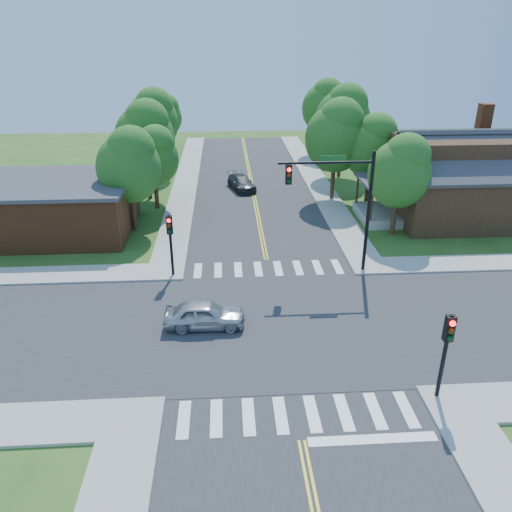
{
  "coord_description": "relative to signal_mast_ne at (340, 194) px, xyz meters",
  "views": [
    {
      "loc": [
        -2.44,
        -20.55,
        13.24
      ],
      "look_at": [
        -0.91,
        3.38,
        2.2
      ],
      "focal_mm": 35.0,
      "sensor_mm": 36.0,
      "label": 1
    }
  ],
  "objects": [
    {
      "name": "signal_pole_nw",
      "position": [
        -9.51,
        -0.01,
        -2.19
      ],
      "size": [
        0.34,
        0.42,
        3.8
      ],
      "color": "black",
      "rests_on": "ground"
    },
    {
      "name": "tree_w_a",
      "position": [
        -12.77,
        7.51,
        0.01
      ],
      "size": [
        4.37,
        4.15,
        7.42
      ],
      "color": "#382314",
      "rests_on": "ground"
    },
    {
      "name": "tree_w_b",
      "position": [
        -12.65,
        14.79,
        0.54
      ],
      "size": [
        4.84,
        4.6,
        8.22
      ],
      "color": "#382314",
      "rests_on": "ground"
    },
    {
      "name": "house_ne",
      "position": [
        11.19,
        8.65,
        -1.52
      ],
      "size": [
        13.05,
        8.8,
        7.11
      ],
      "color": "#372013",
      "rests_on": "ground"
    },
    {
      "name": "tree_w_d",
      "position": [
        -12.86,
        31.52,
        -0.54
      ],
      "size": [
        3.88,
        3.68,
        6.59
      ],
      "color": "#382314",
      "rests_on": "ground"
    },
    {
      "name": "car_dgrey",
      "position": [
        -4.91,
        16.8,
        -4.24
      ],
      "size": [
        3.93,
        5.1,
        1.22
      ],
      "primitive_type": "imported",
      "rotation": [
        0.0,
        0.0,
        0.28
      ],
      "color": "#2B2D30",
      "rests_on": "ground"
    },
    {
      "name": "centerline",
      "position": [
        -3.91,
        -5.59,
        -4.8
      ],
      "size": [
        0.3,
        90.0,
        0.01
      ],
      "color": "yellow",
      "rests_on": "ground"
    },
    {
      "name": "sidewalk_ne",
      "position": [
        11.9,
        10.23,
        -4.78
      ],
      "size": [
        40.0,
        40.0,
        0.14
      ],
      "color": "#9E9B93",
      "rests_on": "ground"
    },
    {
      "name": "road_ew",
      "position": [
        -3.91,
        -5.59,
        -4.83
      ],
      "size": [
        90.0,
        10.0,
        0.04
      ],
      "primitive_type": "cube",
      "color": "#2D2D30",
      "rests_on": "ground"
    },
    {
      "name": "tree_e_c",
      "position": [
        4.81,
        20.65,
        0.87
      ],
      "size": [
        5.13,
        4.88,
        8.72
      ],
      "color": "#382314",
      "rests_on": "ground"
    },
    {
      "name": "intersection_patch",
      "position": [
        -3.91,
        -5.59,
        -4.85
      ],
      "size": [
        10.2,
        10.2,
        0.06
      ],
      "primitive_type": "cube",
      "color": "#2D2D30",
      "rests_on": "ground"
    },
    {
      "name": "sidewalk_nw",
      "position": [
        -19.73,
        10.23,
        -4.78
      ],
      "size": [
        40.0,
        40.0,
        0.14
      ],
      "color": "#9E9B93",
      "rests_on": "ground"
    },
    {
      "name": "signal_mast_ne",
      "position": [
        0.0,
        0.0,
        0.0
      ],
      "size": [
        5.3,
        0.42,
        7.2
      ],
      "color": "black",
      "rests_on": "ground"
    },
    {
      "name": "car_silver",
      "position": [
        -7.51,
        -5.49,
        -4.19
      ],
      "size": [
        1.75,
        3.96,
        1.32
      ],
      "primitive_type": "imported",
      "rotation": [
        0.0,
        0.0,
        1.55
      ],
      "color": "silver",
      "rests_on": "ground"
    },
    {
      "name": "signal_pole_se",
      "position": [
        1.69,
        -11.21,
        -2.19
      ],
      "size": [
        0.34,
        0.42,
        3.8
      ],
      "color": "black",
      "rests_on": "ground"
    },
    {
      "name": "stop_bar",
      "position": [
        -1.41,
        -13.19,
        -4.85
      ],
      "size": [
        4.6,
        0.45,
        0.09
      ],
      "primitive_type": "cube",
      "color": "white",
      "rests_on": "ground"
    },
    {
      "name": "tree_e_d",
      "position": [
        4.82,
        29.79,
        0.62
      ],
      "size": [
        4.91,
        4.66,
        8.35
      ],
      "color": "#382314",
      "rests_on": "ground"
    },
    {
      "name": "tree_bldg",
      "position": [
        -11.75,
        12.23,
        -0.5
      ],
      "size": [
        3.91,
        3.71,
        6.64
      ],
      "color": "#382314",
      "rests_on": "ground"
    },
    {
      "name": "road_ns",
      "position": [
        -3.91,
        -5.59,
        -4.83
      ],
      "size": [
        10.0,
        90.0,
        0.04
      ],
      "primitive_type": "cube",
      "color": "#2D2D30",
      "rests_on": "ground"
    },
    {
      "name": "building_nw",
      "position": [
        -18.11,
        7.61,
        -2.97
      ],
      "size": [
        10.4,
        8.4,
        3.73
      ],
      "color": "brown",
      "rests_on": "ground"
    },
    {
      "name": "tree_e_b",
      "position": [
        5.35,
        12.6,
        -0.06
      ],
      "size": [
        4.3,
        4.08,
        7.31
      ],
      "color": "#382314",
      "rests_on": "ground"
    },
    {
      "name": "ground",
      "position": [
        -3.91,
        -5.59,
        -4.85
      ],
      "size": [
        100.0,
        100.0,
        0.0
      ],
      "primitive_type": "plane",
      "color": "#2E541A",
      "rests_on": "ground"
    },
    {
      "name": "crosswalk_south",
      "position": [
        -3.91,
        -11.79,
        -4.8
      ],
      "size": [
        8.85,
        2.0,
        0.01
      ],
      "color": "white",
      "rests_on": "ground"
    },
    {
      "name": "tree_house",
      "position": [
        2.65,
        13.52,
        0.62
      ],
      "size": [
        4.91,
        4.67,
        8.35
      ],
      "color": "#382314",
      "rests_on": "ground"
    },
    {
      "name": "tree_w_c",
      "position": [
        -13.0,
        22.5,
        0.58
      ],
      "size": [
        4.88,
        4.63,
        8.29
      ],
      "color": "#382314",
      "rests_on": "ground"
    },
    {
      "name": "tree_e_a",
      "position": [
        5.3,
        5.51,
        -0.2
      ],
      "size": [
        4.18,
        3.97,
        7.1
      ],
      "color": "#382314",
      "rests_on": "ground"
    },
    {
      "name": "crosswalk_north",
      "position": [
        -3.91,
        0.61,
        -4.8
      ],
      "size": [
        8.85,
        2.0,
        0.01
      ],
      "color": "white",
      "rests_on": "ground"
    }
  ]
}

